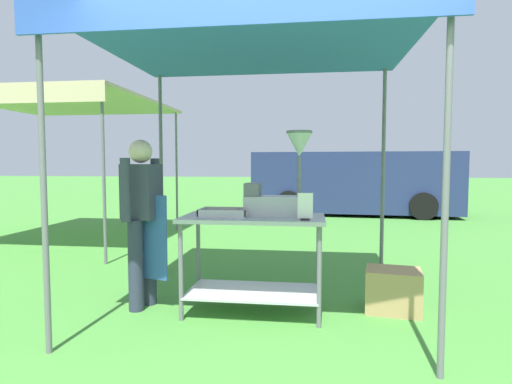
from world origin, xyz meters
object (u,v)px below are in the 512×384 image
object	(u,v)px
donut_fryer	(280,187)
neighbour_tent	(63,105)
donut_tray	(225,214)
supply_crate	(393,290)
donut_cart	(253,244)
vendor	(142,214)
stall_canopy	(255,48)
menu_sign	(305,209)
van_navy	(354,182)

from	to	relation	value
donut_fryer	neighbour_tent	bearing A→B (deg)	143.34
donut_tray	supply_crate	distance (m)	1.73
supply_crate	neighbour_tent	world-z (taller)	neighbour_tent
donut_cart	vendor	distance (m)	1.10
stall_canopy	neighbour_tent	xyz separation A→B (m)	(-3.79, 2.99, -0.03)
stall_canopy	menu_sign	xyz separation A→B (m)	(0.48, -0.31, -1.44)
donut_cart	neighbour_tent	distance (m)	5.21
donut_tray	van_navy	xyz separation A→B (m)	(1.93, 8.04, -0.05)
donut_tray	menu_sign	xyz separation A→B (m)	(0.74, -0.17, 0.08)
donut_cart	menu_sign	bearing A→B (deg)	-24.31
donut_fryer	neighbour_tent	distance (m)	5.18
donut_cart	donut_tray	bearing A→B (deg)	-170.50
donut_cart	menu_sign	world-z (taller)	menu_sign
supply_crate	neighbour_tent	xyz separation A→B (m)	(-5.09, 2.89, 2.22)
vendor	donut_fryer	bearing A→B (deg)	3.89
menu_sign	vendor	world-z (taller)	vendor
menu_sign	van_navy	size ratio (longest dim) A/B	0.04
stall_canopy	van_navy	bearing A→B (deg)	78.02
stall_canopy	van_navy	xyz separation A→B (m)	(1.68, 7.90, -1.57)
supply_crate	van_navy	bearing A→B (deg)	87.21
donut_tray	vendor	xyz separation A→B (m)	(-0.81, 0.04, -0.02)
donut_cart	stall_canopy	bearing A→B (deg)	90.00
donut_cart	neighbour_tent	size ratio (longest dim) A/B	0.39
vendor	supply_crate	bearing A→B (deg)	4.77
neighbour_tent	supply_crate	bearing A→B (deg)	-29.62
donut_cart	supply_crate	world-z (taller)	donut_cart
menu_sign	neighbour_tent	world-z (taller)	neighbour_tent
donut_tray	menu_sign	size ratio (longest dim) A/B	1.89
donut_fryer	supply_crate	xyz separation A→B (m)	(1.06, 0.11, -0.97)
stall_canopy	vendor	distance (m)	1.88
menu_sign	supply_crate	distance (m)	1.22
menu_sign	neighbour_tent	xyz separation A→B (m)	(-4.27, 3.31, 1.41)
van_navy	menu_sign	bearing A→B (deg)	-98.30
donut_cart	donut_fryer	bearing A→B (deg)	20.20
vendor	stall_canopy	bearing A→B (deg)	5.27
stall_canopy	neighbour_tent	world-z (taller)	stall_canopy
donut_cart	van_navy	xyz separation A→B (m)	(1.68, 8.00, 0.24)
donut_cart	menu_sign	xyz separation A→B (m)	(0.48, -0.22, 0.36)
van_navy	stall_canopy	bearing A→B (deg)	-101.98
donut_fryer	neighbour_tent	size ratio (longest dim) A/B	0.24
donut_fryer	vendor	world-z (taller)	donut_fryer
donut_fryer	van_navy	distance (m)	8.04
supply_crate	stall_canopy	bearing A→B (deg)	-175.63
vendor	van_navy	size ratio (longest dim) A/B	0.29
menu_sign	vendor	bearing A→B (deg)	172.06
stall_canopy	donut_fryer	world-z (taller)	stall_canopy
vendor	neighbour_tent	xyz separation A→B (m)	(-2.73, 3.09, 1.51)
menu_sign	supply_crate	xyz separation A→B (m)	(0.82, 0.41, -0.80)
supply_crate	donut_fryer	bearing A→B (deg)	-174.13
vendor	van_navy	distance (m)	8.46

